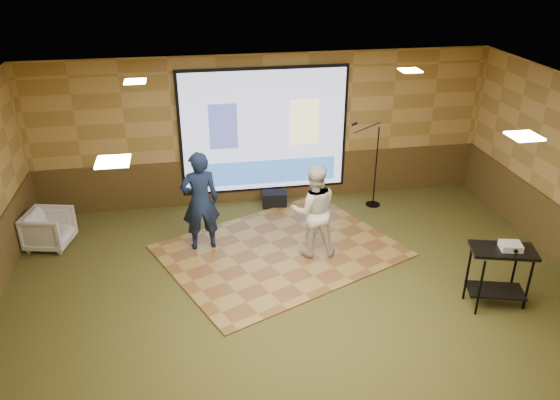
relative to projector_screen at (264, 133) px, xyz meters
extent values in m
plane|color=#2F3E1C|center=(0.00, -3.44, -1.47)|extent=(9.00, 9.00, 0.00)
cube|color=#B08A49|center=(0.00, 0.06, 0.03)|extent=(9.00, 0.04, 3.00)
cube|color=#B08A49|center=(0.00, -6.94, 0.03)|extent=(9.00, 0.04, 3.00)
cube|color=silver|center=(0.00, -3.44, 1.53)|extent=(9.00, 7.00, 0.04)
cube|color=#4C3719|center=(0.00, 0.04, -1.00)|extent=(9.00, 0.04, 0.95)
cube|color=black|center=(0.00, 0.01, 0.03)|extent=(3.32, 0.03, 2.52)
cube|color=silver|center=(0.00, -0.02, 0.03)|extent=(3.20, 0.02, 2.40)
cube|color=#3F478B|center=(-0.80, -0.03, 0.18)|extent=(0.55, 0.01, 0.90)
cube|color=#FFE293|center=(0.80, -0.03, 0.18)|extent=(0.55, 0.01, 0.90)
cube|color=#3267BD|center=(0.00, -0.03, -0.82)|extent=(2.88, 0.01, 0.50)
cube|color=#FFE8BF|center=(-2.20, -1.64, 1.50)|extent=(0.32, 0.32, 0.02)
cube|color=#FFE8BF|center=(2.20, -1.64, 1.50)|extent=(0.32, 0.32, 0.02)
cube|color=#FFE8BF|center=(-2.20, -4.94, 1.50)|extent=(0.32, 0.32, 0.02)
cube|color=#FFE8BF|center=(2.20, -4.94, 1.50)|extent=(0.32, 0.32, 0.02)
cube|color=olive|center=(-0.03, -2.07, -1.46)|extent=(4.64, 4.18, 0.03)
imported|color=#131F3E|center=(-1.35, -1.72, -0.56)|extent=(0.69, 0.50, 1.78)
imported|color=silver|center=(0.49, -2.25, -0.63)|extent=(0.83, 0.66, 1.63)
cylinder|color=black|center=(2.46, -4.27, -1.02)|extent=(0.04, 0.04, 0.90)
cylinder|color=black|center=(3.22, -4.27, -1.02)|extent=(0.04, 0.04, 0.90)
cylinder|color=black|center=(2.46, -3.90, -1.02)|extent=(0.04, 0.04, 0.90)
cylinder|color=black|center=(3.22, -3.90, -1.02)|extent=(0.04, 0.04, 0.90)
cube|color=black|center=(2.84, -4.08, -0.55)|extent=(0.90, 0.47, 0.05)
cube|color=black|center=(2.84, -4.08, -1.24)|extent=(0.81, 0.43, 0.03)
cube|color=silver|center=(2.93, -4.10, -0.48)|extent=(0.34, 0.30, 0.10)
cylinder|color=black|center=(2.14, -0.59, -1.46)|extent=(0.29, 0.29, 0.02)
cylinder|color=black|center=(2.14, -0.59, -0.64)|extent=(0.02, 0.02, 1.66)
cylinder|color=black|center=(1.90, -0.59, 0.19)|extent=(0.53, 0.02, 0.21)
cylinder|color=black|center=(1.64, -0.59, 0.27)|extent=(0.12, 0.05, 0.08)
imported|color=gray|center=(-4.00, -1.18, -1.14)|extent=(0.87, 0.86, 0.66)
cube|color=black|center=(0.15, -0.28, -1.32)|extent=(0.51, 0.37, 0.30)
camera|label=1|loc=(-1.43, -10.11, 3.49)|focal=35.00mm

